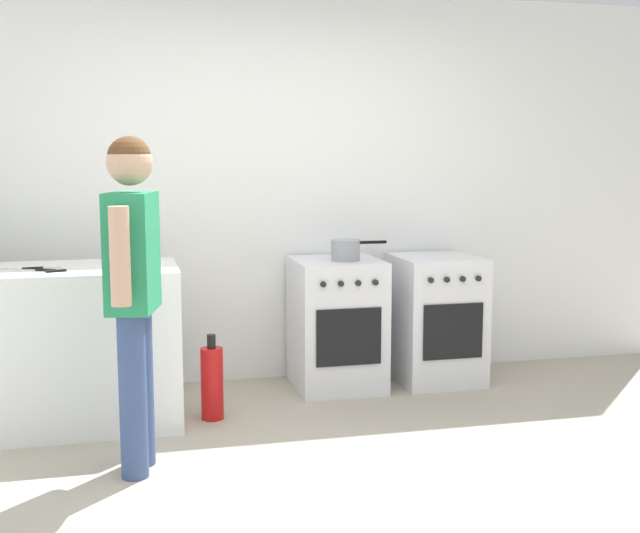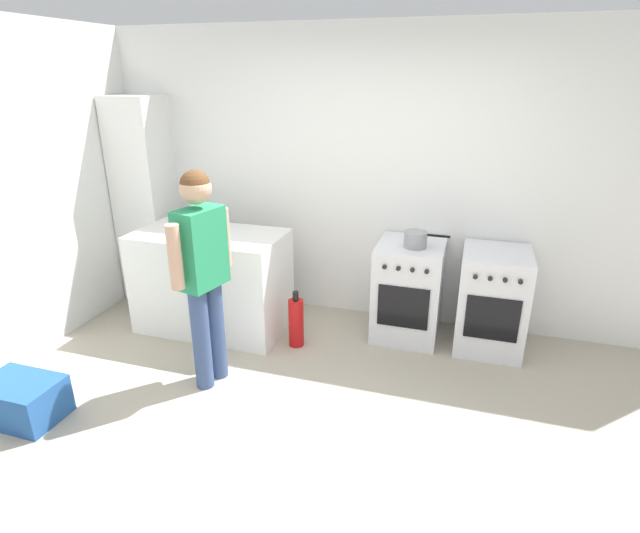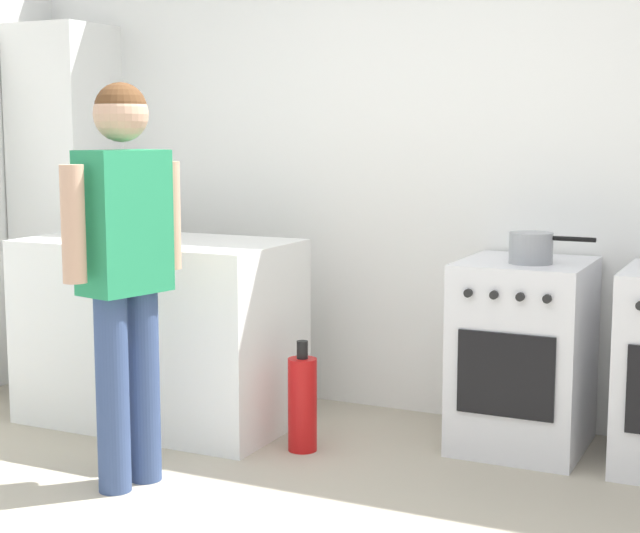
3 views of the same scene
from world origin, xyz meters
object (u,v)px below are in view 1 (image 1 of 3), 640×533
oven_left (336,323)px  fire_extinguisher (212,382)px  oven_right (435,318)px  knife_bread (28,270)px  pot (346,250)px  person (133,276)px  knife_paring (38,268)px  knife_chef (39,272)px

oven_left → fire_extinguisher: size_ratio=1.70×
oven_right → knife_bread: (-2.54, -0.45, 0.48)m
oven_right → pot: size_ratio=2.31×
fire_extinguisher → person: bearing=-121.9°
oven_left → oven_right: size_ratio=1.00×
oven_right → pot: bearing=-173.4°
oven_left → pot: 0.50m
fire_extinguisher → oven_left: bearing=28.8°
oven_left → person: person is taller
knife_paring → knife_bread: same height
oven_right → fire_extinguisher: 1.65m
knife_bread → knife_chef: bearing=-61.4°
oven_right → fire_extinguisher: oven_right is taller
oven_right → person: 2.37m
knife_chef → person: bearing=-51.0°
knife_paring → knife_bread: size_ratio=0.65×
knife_paring → knife_chef: (0.02, -0.17, -0.00)m
pot → knife_bread: (-1.89, -0.38, -0.01)m
oven_left → person: (-1.30, -1.17, 0.53)m
person → fire_extinguisher: 1.10m
knife_paring → fire_extinguisher: 1.16m
oven_right → knife_bread: knife_bread is taller
person → knife_bread: bearing=127.3°
knife_bread → fire_extinguisher: 1.20m
oven_right → oven_left: bearing=180.0°
oven_left → knife_bread: (-1.85, -0.45, 0.48)m
knife_bread → oven_left: bearing=13.7°
knife_paring → oven_left: bearing=12.6°
pot → oven_right: bearing=6.6°
knife_paring → knife_bread: bearing=-134.6°
pot → person: size_ratio=0.23×
oven_left → person: bearing=-138.0°
pot → person: bearing=-140.8°
knife_chef → person: person is taller
pot → person: (-1.34, -1.09, 0.04)m
person → knife_chef: bearing=129.0°
pot → knife_chef: (-1.82, -0.50, -0.01)m
oven_right → fire_extinguisher: bearing=-163.0°
knife_chef → fire_extinguisher: bearing=6.1°
knife_bread → person: size_ratio=0.20×
knife_paring → knife_bread: 0.07m
oven_right → pot: pot is taller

